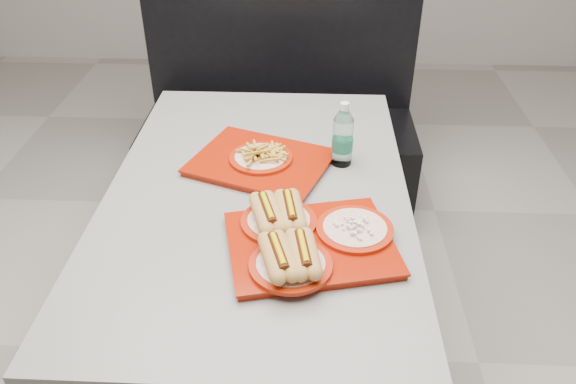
{
  "coord_description": "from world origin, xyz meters",
  "views": [
    {
      "loc": [
        0.16,
        -1.39,
        1.69
      ],
      "look_at": [
        0.1,
        -0.13,
        0.83
      ],
      "focal_mm": 35.0,
      "sensor_mm": 36.0,
      "label": 1
    }
  ],
  "objects_px": {
    "tray_near": "(304,238)",
    "water_bottle": "(343,138)",
    "booth_bench": "(280,125)",
    "tray_far": "(261,159)",
    "diner_table": "(259,233)"
  },
  "relations": [
    {
      "from": "tray_near",
      "to": "water_bottle",
      "type": "xyz_separation_m",
      "value": [
        0.11,
        0.43,
        0.06
      ]
    },
    {
      "from": "tray_near",
      "to": "booth_bench",
      "type": "bearing_deg",
      "value": 96.07
    },
    {
      "from": "booth_bench",
      "to": "water_bottle",
      "type": "xyz_separation_m",
      "value": [
        0.26,
        -0.93,
        0.44
      ]
    },
    {
      "from": "tray_near",
      "to": "water_bottle",
      "type": "height_order",
      "value": "water_bottle"
    },
    {
      "from": "booth_bench",
      "to": "water_bottle",
      "type": "bearing_deg",
      "value": -74.57
    },
    {
      "from": "tray_far",
      "to": "tray_near",
      "type": "bearing_deg",
      "value": -70.19
    },
    {
      "from": "tray_near",
      "to": "water_bottle",
      "type": "relative_size",
      "value": 2.27
    },
    {
      "from": "diner_table",
      "to": "booth_bench",
      "type": "xyz_separation_m",
      "value": [
        0.0,
        1.09,
        -0.18
      ]
    },
    {
      "from": "booth_bench",
      "to": "tray_near",
      "type": "distance_m",
      "value": 1.42
    },
    {
      "from": "booth_bench",
      "to": "tray_near",
      "type": "xyz_separation_m",
      "value": [
        0.14,
        -1.36,
        0.38
      ]
    },
    {
      "from": "booth_bench",
      "to": "tray_far",
      "type": "distance_m",
      "value": 1.03
    },
    {
      "from": "tray_near",
      "to": "tray_far",
      "type": "distance_m",
      "value": 0.43
    },
    {
      "from": "tray_far",
      "to": "water_bottle",
      "type": "bearing_deg",
      "value": 6.27
    },
    {
      "from": "diner_table",
      "to": "tray_far",
      "type": "bearing_deg",
      "value": 90.39
    },
    {
      "from": "tray_far",
      "to": "booth_bench",
      "type": "bearing_deg",
      "value": 89.94
    }
  ]
}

